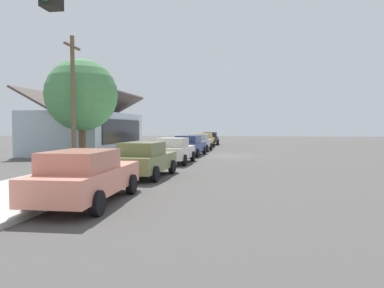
% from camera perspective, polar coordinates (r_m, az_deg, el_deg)
% --- Properties ---
extents(ground_plane, '(120.00, 120.00, 0.00)m').
position_cam_1_polar(ground_plane, '(27.96, 5.10, -1.90)').
color(ground_plane, '#4C4947').
extents(sidewalk_curb, '(60.00, 4.20, 0.16)m').
position_cam_1_polar(sidewalk_curb, '(28.86, -6.07, -1.60)').
color(sidewalk_curb, '#B2AFA8').
rests_on(sidewalk_curb, ground).
extents(car_coral, '(4.89, 2.10, 1.59)m').
position_cam_1_polar(car_coral, '(10.93, -16.59, -4.95)').
color(car_coral, '#EA8C75').
rests_on(car_coral, ground).
extents(car_olive, '(4.40, 2.16, 1.59)m').
position_cam_1_polar(car_olive, '(16.04, -7.56, -2.45)').
color(car_olive, olive).
rests_on(car_olive, ground).
extents(car_ivory, '(4.42, 2.18, 1.59)m').
position_cam_1_polar(car_ivory, '(22.05, -2.94, -1.01)').
color(car_ivory, silver).
rests_on(car_ivory, ground).
extents(car_navy, '(4.98, 2.23, 1.59)m').
position_cam_1_polar(car_navy, '(27.90, -0.40, -0.22)').
color(car_navy, navy).
rests_on(car_navy, ground).
extents(car_silver, '(4.85, 2.09, 1.59)m').
position_cam_1_polar(car_silver, '(33.78, 1.19, 0.30)').
color(car_silver, silver).
rests_on(car_silver, ground).
extents(car_mustard, '(4.37, 1.95, 1.59)m').
position_cam_1_polar(car_mustard, '(39.57, 2.05, 0.65)').
color(car_mustard, gold).
rests_on(car_mustard, ground).
extents(car_charcoal, '(4.58, 2.26, 1.59)m').
position_cam_1_polar(car_charcoal, '(45.62, 2.97, 0.93)').
color(car_charcoal, '#2D3035').
rests_on(car_charcoal, ground).
extents(storefront_building, '(11.90, 6.70, 5.30)m').
position_cam_1_polar(storefront_building, '(32.40, -16.37, 1.96)').
color(storefront_building, '#ADBCC6').
rests_on(storefront_building, ground).
extents(shade_tree, '(4.67, 4.67, 6.69)m').
position_cam_1_polar(shade_tree, '(24.53, -17.28, 7.49)').
color(shade_tree, brown).
rests_on(shade_tree, ground).
extents(utility_pole_wooden, '(1.80, 0.24, 7.50)m').
position_cam_1_polar(utility_pole_wooden, '(21.87, -18.54, 6.98)').
color(utility_pole_wooden, brown).
rests_on(utility_pole_wooden, ground).
extents(fire_hydrant_red, '(0.22, 0.22, 0.71)m').
position_cam_1_polar(fire_hydrant_red, '(33.73, -1.45, -0.25)').
color(fire_hydrant_red, red).
rests_on(fire_hydrant_red, sidewalk_curb).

